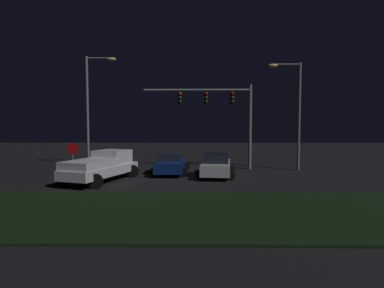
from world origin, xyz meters
TOP-DOWN VIEW (x-y plane):
  - ground_plane at (0.00, 0.00)m, footprint 80.00×80.00m
  - grass_median at (0.00, -9.37)m, footprint 22.35×6.71m
  - pickup_truck at (-4.20, -2.56)m, footprint 3.97×5.75m
  - car_sedan at (2.80, -0.80)m, footprint 2.79×4.57m
  - car_sedan_far at (-0.29, 0.30)m, footprint 2.57×4.45m
  - traffic_signal_gantry at (3.20, 2.78)m, footprint 8.32×0.56m
  - street_lamp_left at (-6.84, 3.72)m, footprint 2.47×0.44m
  - street_lamp_right at (8.68, 2.09)m, footprint 2.46×0.44m
  - stop_sign at (-6.65, -1.02)m, footprint 0.76×0.08m

SIDE VIEW (x-z plane):
  - ground_plane at x=0.00m, z-range 0.00..0.00m
  - grass_median at x=0.00m, z-range 0.00..0.10m
  - car_sedan at x=2.80m, z-range -0.02..1.49m
  - car_sedan_far at x=-0.29m, z-range -0.02..1.49m
  - pickup_truck at x=-4.20m, z-range 0.10..1.90m
  - stop_sign at x=-6.65m, z-range 0.45..2.68m
  - traffic_signal_gantry at x=3.20m, z-range 1.65..8.15m
  - street_lamp_right at x=8.68m, z-range 1.04..9.08m
  - street_lamp_left at x=-6.84m, z-range 1.07..9.97m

